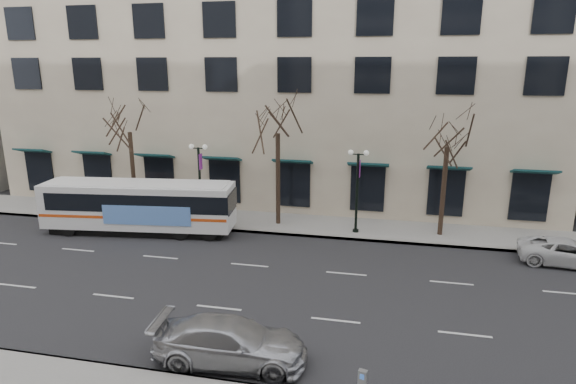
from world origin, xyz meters
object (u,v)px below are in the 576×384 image
(silver_car, at_px, (230,342))
(pay_station, at_px, (363,380))
(tree_far_mid, at_px, (278,118))
(lamp_post_left, at_px, (200,179))
(lamp_post_right, at_px, (357,187))
(city_bus, at_px, (140,205))
(white_pickup, at_px, (568,252))
(tree_far_left, at_px, (128,117))
(tree_far_right, at_px, (449,130))

(silver_car, xyz_separation_m, pay_station, (4.63, -1.47, 0.23))
(tree_far_mid, bearing_deg, lamp_post_left, -173.15)
(lamp_post_right, bearing_deg, lamp_post_left, 180.00)
(city_bus, bearing_deg, pay_station, -49.06)
(lamp_post_left, distance_m, silver_car, 15.71)
(tree_far_mid, height_order, white_pickup, tree_far_mid)
(tree_far_left, height_order, silver_car, tree_far_left)
(lamp_post_left, bearing_deg, tree_far_left, 173.17)
(tree_far_right, distance_m, white_pickup, 8.87)
(tree_far_right, relative_size, pay_station, 6.80)
(lamp_post_left, distance_m, city_bus, 4.01)
(pay_station, bearing_deg, city_bus, 151.26)
(lamp_post_right, bearing_deg, city_bus, -169.55)
(tree_far_mid, bearing_deg, lamp_post_right, -6.83)
(lamp_post_left, relative_size, silver_car, 0.97)
(lamp_post_left, relative_size, lamp_post_right, 1.00)
(tree_far_right, xyz_separation_m, silver_car, (-8.27, -14.63, -5.64))
(tree_far_left, bearing_deg, city_bus, -55.83)
(lamp_post_right, bearing_deg, tree_far_left, 177.71)
(lamp_post_left, xyz_separation_m, city_bus, (-2.98, -2.39, -1.22))
(tree_far_right, bearing_deg, tree_far_mid, 180.00)
(tree_far_left, distance_m, lamp_post_right, 15.48)
(tree_far_left, height_order, city_bus, tree_far_left)
(lamp_post_right, bearing_deg, tree_far_mid, 173.17)
(tree_far_mid, height_order, lamp_post_left, tree_far_mid)
(city_bus, relative_size, white_pickup, 2.48)
(lamp_post_right, distance_m, white_pickup, 11.54)
(lamp_post_right, height_order, pay_station, lamp_post_right)
(tree_far_mid, xyz_separation_m, white_pickup, (16.08, -2.91, -6.24))
(lamp_post_right, bearing_deg, silver_car, -103.15)
(tree_far_right, height_order, pay_station, tree_far_right)
(tree_far_mid, xyz_separation_m, silver_car, (1.73, -14.63, -6.13))
(silver_car, bearing_deg, pay_station, -111.39)
(white_pickup, bearing_deg, lamp_post_left, 90.22)
(tree_far_mid, bearing_deg, tree_far_left, -180.00)
(city_bus, bearing_deg, lamp_post_left, 32.21)
(white_pickup, bearing_deg, tree_far_left, 90.11)
(lamp_post_right, xyz_separation_m, city_bus, (-12.98, -2.39, -1.22))
(lamp_post_left, distance_m, lamp_post_right, 10.00)
(tree_far_left, xyz_separation_m, tree_far_right, (20.00, 0.00, -0.28))
(tree_far_mid, xyz_separation_m, lamp_post_right, (5.01, -0.60, -3.96))
(tree_far_left, relative_size, silver_car, 1.56)
(lamp_post_left, distance_m, white_pickup, 21.33)
(lamp_post_left, height_order, silver_car, lamp_post_left)
(tree_far_right, relative_size, lamp_post_left, 1.55)
(white_pickup, xyz_separation_m, pay_station, (-9.73, -13.19, 0.34))
(pay_station, bearing_deg, silver_car, 176.14)
(tree_far_left, xyz_separation_m, lamp_post_left, (5.01, -0.60, -3.75))
(city_bus, xyz_separation_m, silver_car, (9.70, -11.64, -0.95))
(tree_far_mid, distance_m, lamp_post_left, 6.40)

